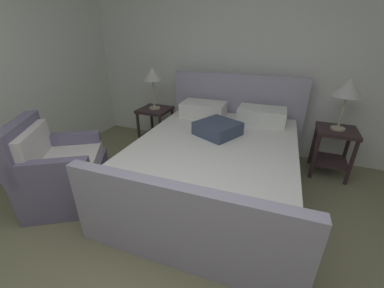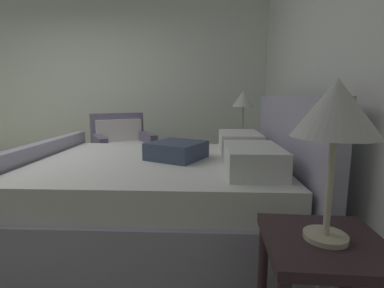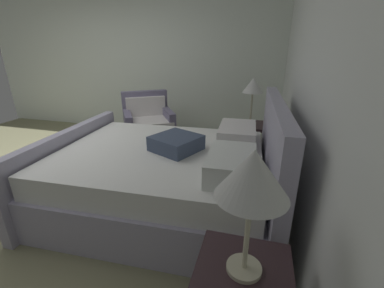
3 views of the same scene
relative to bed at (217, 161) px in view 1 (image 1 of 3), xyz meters
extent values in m
cube|color=silver|center=(0.05, 1.24, 1.06)|extent=(4.99, 0.12, 2.81)
cube|color=#A39EB6|center=(0.00, -0.05, -0.15)|extent=(1.73, 2.04, 0.40)
cube|color=#A39EB6|center=(-0.04, 0.98, 0.22)|extent=(1.77, 0.17, 1.13)
cube|color=#A39EB6|center=(0.05, -1.09, 0.02)|extent=(1.77, 0.17, 0.74)
cube|color=silver|center=(0.00, -0.05, 0.16)|extent=(1.65, 1.97, 0.22)
cube|color=white|center=(-0.40, 0.64, 0.36)|extent=(0.57, 0.38, 0.18)
cube|color=silver|center=(0.34, 0.67, 0.36)|extent=(0.57, 0.38, 0.18)
cube|color=#3B4860|center=(-0.04, 0.09, 0.34)|extent=(0.53, 0.53, 0.14)
cube|color=#332226|center=(1.21, 0.83, 0.23)|extent=(0.44, 0.44, 0.04)
cube|color=#332226|center=(1.21, 0.83, -0.17)|extent=(0.40, 0.40, 0.02)
cylinder|color=#332226|center=(1.02, 0.64, -0.07)|extent=(0.04, 0.04, 0.56)
cylinder|color=#332226|center=(1.40, 0.64, -0.07)|extent=(0.04, 0.04, 0.56)
cylinder|color=#332226|center=(1.02, 1.02, -0.07)|extent=(0.04, 0.04, 0.56)
cylinder|color=#332226|center=(1.40, 1.02, -0.07)|extent=(0.04, 0.04, 0.56)
cylinder|color=#B7B293|center=(1.21, 0.83, 0.26)|extent=(0.16, 0.16, 0.02)
cylinder|color=#B7B293|center=(1.21, 0.83, 0.46)|extent=(0.02, 0.02, 0.37)
cone|color=silver|center=(1.21, 0.83, 0.74)|extent=(0.30, 0.30, 0.20)
cube|color=#332226|center=(-1.20, 0.73, 0.23)|extent=(0.44, 0.44, 0.04)
cube|color=#332226|center=(-1.20, 0.73, -0.17)|extent=(0.40, 0.40, 0.02)
cylinder|color=#332226|center=(-1.39, 0.54, -0.07)|extent=(0.04, 0.04, 0.56)
cylinder|color=#332226|center=(-1.01, 0.54, -0.07)|extent=(0.04, 0.04, 0.56)
cylinder|color=#332226|center=(-1.39, 0.92, -0.07)|extent=(0.04, 0.04, 0.56)
cylinder|color=#332226|center=(-1.01, 0.92, -0.07)|extent=(0.04, 0.04, 0.56)
cylinder|color=#B7B293|center=(-1.20, 0.73, 0.26)|extent=(0.16, 0.16, 0.02)
cylinder|color=#B7B293|center=(-1.20, 0.73, 0.47)|extent=(0.02, 0.02, 0.39)
cone|color=silver|center=(-1.20, 0.73, 0.76)|extent=(0.26, 0.26, 0.19)
cube|color=slate|center=(-1.36, -0.81, -0.14)|extent=(1.00, 1.00, 0.42)
cube|color=silver|center=(-1.36, -0.81, 0.12)|extent=(0.92, 0.92, 0.10)
cube|color=slate|center=(-1.62, -0.97, 0.31)|extent=(0.49, 0.67, 0.48)
cube|color=silver|center=(-1.55, -0.93, 0.29)|extent=(0.42, 0.57, 0.36)
cube|color=slate|center=(-1.19, -1.07, 0.18)|extent=(0.60, 0.44, 0.22)
cube|color=slate|center=(-1.53, -0.55, 0.18)|extent=(0.60, 0.44, 0.22)
camera|label=1|loc=(0.63, -2.23, 1.30)|focal=22.37mm
camera|label=2|loc=(2.23, 0.42, 0.78)|focal=26.40mm
camera|label=3|loc=(2.11, 0.83, 1.20)|focal=23.62mm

